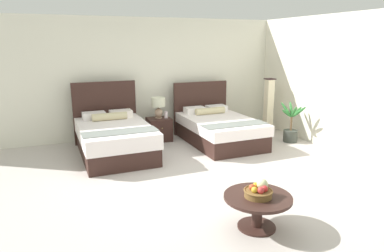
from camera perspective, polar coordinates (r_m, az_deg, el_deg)
ground_plane at (r=5.65m, az=2.05°, el=-8.74°), size 9.73×9.69×0.02m
wall_back at (r=8.14m, az=-6.62°, el=7.92°), size 9.73×0.12×2.68m
wall_side_right at (r=7.37m, az=23.30°, el=6.30°), size 0.12×5.29×2.68m
bed_near_window at (r=6.89m, az=-12.67°, el=-1.85°), size 1.36×2.07×1.33m
bed_near_corner at (r=7.55m, az=4.35°, el=-0.40°), size 1.38×2.10×1.23m
nightstand at (r=7.73m, az=-5.42°, el=-0.54°), size 0.51×0.48×0.51m
table_lamp at (r=7.63m, az=-5.56°, el=3.46°), size 0.30×0.30×0.46m
vase at (r=7.66m, az=-4.31°, el=1.87°), size 0.08×0.08×0.15m
coffee_table at (r=4.22m, az=10.72°, el=-12.56°), size 0.80×0.80×0.41m
fruit_bowl at (r=4.13m, az=10.92°, el=-10.44°), size 0.34×0.34×0.20m
floor_lamp_corner at (r=8.45m, az=12.49°, el=3.21°), size 0.21×0.21×1.31m
potted_palm at (r=7.90m, az=15.94°, el=-0.60°), size 0.54×0.56×0.87m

